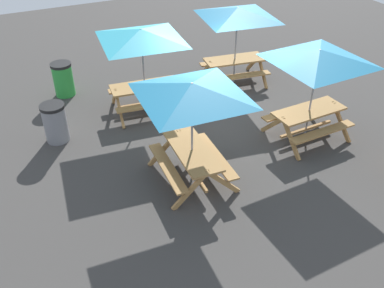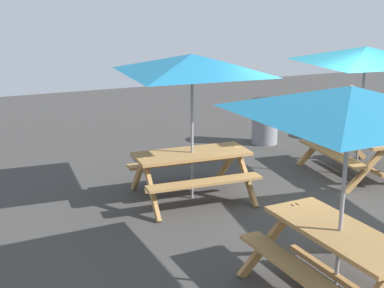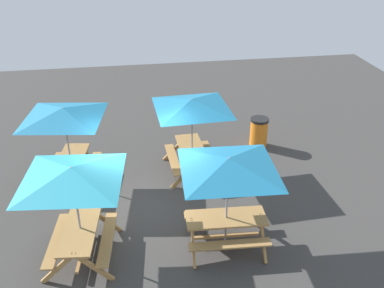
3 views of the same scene
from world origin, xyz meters
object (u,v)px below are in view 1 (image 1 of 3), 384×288
object	(u,v)px
picnic_table_2	(142,41)
trash_bin_gray	(55,123)
picnic_table_1	(192,98)
trash_bin_green	(63,79)
picnic_table_0	(318,63)
picnic_table_3	(237,18)

from	to	relation	value
picnic_table_2	trash_bin_gray	xyz separation A→B (m)	(-2.47, -0.42, -1.49)
picnic_table_1	trash_bin_green	distance (m)	5.55
picnic_table_0	picnic_table_2	world-z (taller)	same
picnic_table_2	picnic_table_0	bearing A→B (deg)	-37.19
picnic_table_0	picnic_table_1	distance (m)	3.27
picnic_table_0	trash_bin_green	xyz separation A→B (m)	(-4.92, 4.82, -1.49)
picnic_table_1	trash_bin_gray	world-z (taller)	picnic_table_1
picnic_table_1	picnic_table_2	xyz separation A→B (m)	(0.14, 3.20, 0.00)
trash_bin_gray	picnic_table_0	bearing A→B (deg)	-24.26
picnic_table_0	picnic_table_3	xyz separation A→B (m)	(-0.07, 3.42, 0.00)
picnic_table_0	picnic_table_3	bearing A→B (deg)	88.88
picnic_table_3	trash_bin_gray	size ratio (longest dim) A/B	2.85
picnic_table_2	trash_bin_green	world-z (taller)	picnic_table_2
picnic_table_0	trash_bin_green	world-z (taller)	picnic_table_0
trash_bin_green	trash_bin_gray	distance (m)	2.40
picnic_table_2	picnic_table_3	world-z (taller)	same
picnic_table_1	picnic_table_2	distance (m)	3.20
picnic_table_3	picnic_table_1	bearing A→B (deg)	-122.44
picnic_table_0	trash_bin_green	distance (m)	7.05
picnic_table_2	picnic_table_3	size ratio (longest dim) A/B	1.01
picnic_table_1	picnic_table_3	xyz separation A→B (m)	(3.18, 3.67, 0.00)
picnic_table_0	trash_bin_green	size ratio (longest dim) A/B	2.88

